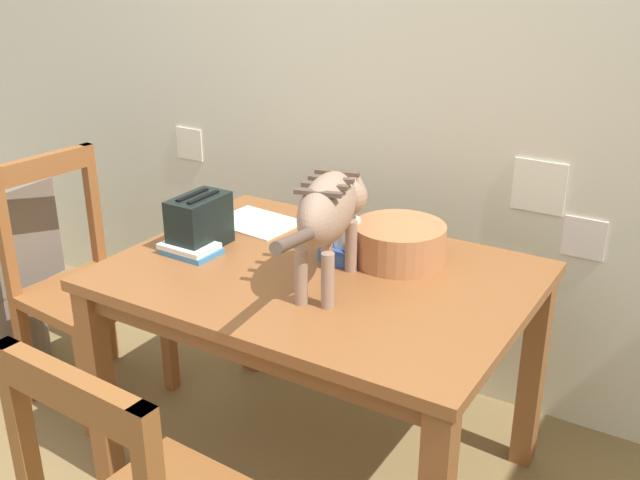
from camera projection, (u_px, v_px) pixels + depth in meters
The scene contains 10 objects.
wall_rear at pixel (406, 58), 2.65m from camera, with size 5.16×0.11×2.50m.
dining_table at pixel (320, 298), 2.25m from camera, with size 1.23×0.90×0.73m.
cat at pixel (330, 210), 2.06m from camera, with size 0.23×0.68×0.33m.
saucer_bowl at pixel (347, 251), 2.31m from camera, with size 0.18×0.18×0.04m, color #2D58B3.
coffee_mug at pixel (348, 232), 2.28m from camera, with size 0.12×0.08×0.09m.
magazine at pixel (257, 222), 2.58m from camera, with size 0.28×0.22×0.01m, color silver.
book_stack at pixel (191, 249), 2.33m from camera, with size 0.18×0.13×0.03m.
wicker_basket at pixel (399, 242), 2.26m from camera, with size 0.28×0.28×0.12m.
toaster at pixel (200, 222), 2.36m from camera, with size 0.12×0.20×0.18m.
wooden_chair_near at pixel (83, 286), 2.76m from camera, with size 0.46×0.46×0.93m.
Camera 1 is at (1.15, -0.63, 1.66)m, focal length 41.74 mm.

